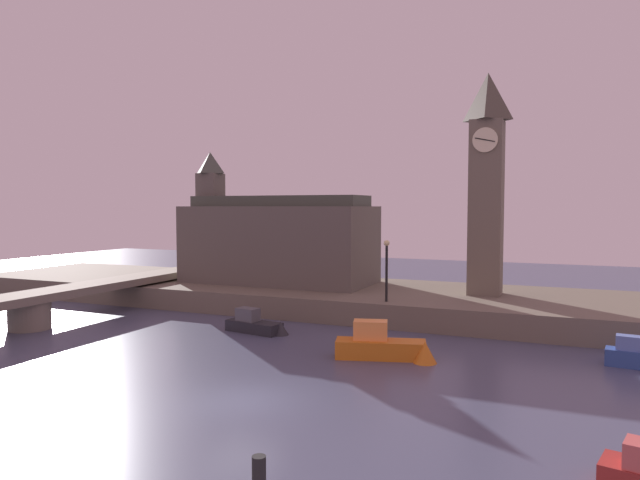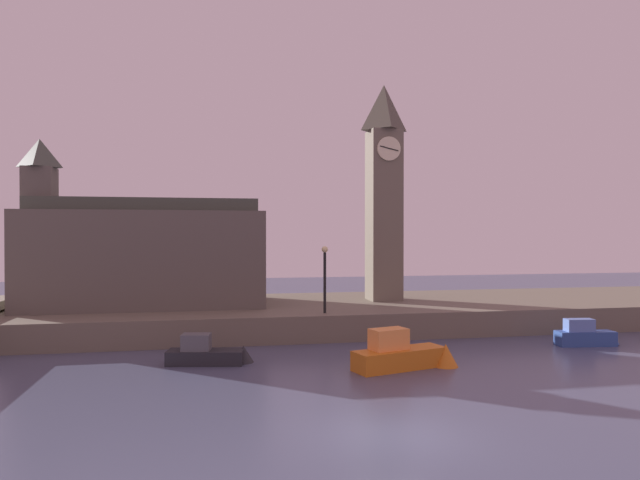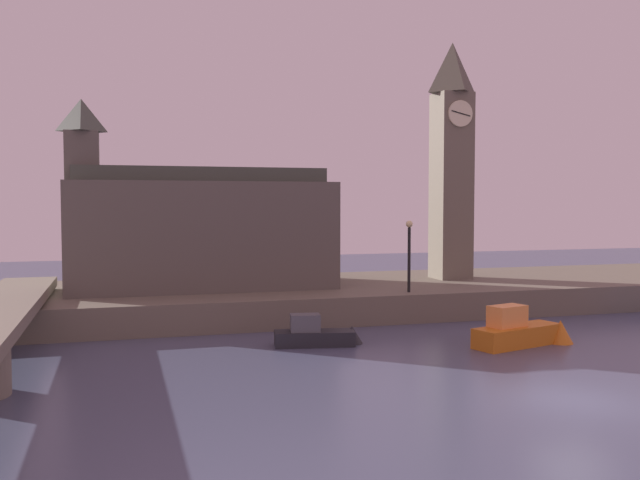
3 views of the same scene
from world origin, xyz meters
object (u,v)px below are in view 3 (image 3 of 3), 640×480
clock_tower (452,157)px  boat_barge_dark (321,335)px  boat_patrol_orange (524,332)px  streetlamp (409,247)px  parliament_hall (196,229)px

clock_tower → boat_barge_dark: clock_tower is taller
boat_barge_dark → boat_patrol_orange: 8.85m
clock_tower → boat_patrol_orange: 15.54m
clock_tower → boat_barge_dark: bearing=-138.1°
boat_patrol_orange → clock_tower: bearing=77.1°
streetlamp → boat_patrol_orange: streetlamp is taller
streetlamp → boat_barge_dark: 8.59m
boat_patrol_orange → parliament_hall: bearing=134.8°
clock_tower → boat_patrol_orange: (-2.91, -12.74, -8.41)m
streetlamp → parliament_hall: bearing=152.4°
clock_tower → streetlamp: size_ratio=3.84×
boat_barge_dark → boat_patrol_orange: boat_patrol_orange is taller
parliament_hall → boat_patrol_orange: (12.77, -12.84, -4.16)m
parliament_hall → boat_patrol_orange: bearing=-45.2°
streetlamp → boat_barge_dark: streetlamp is taller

